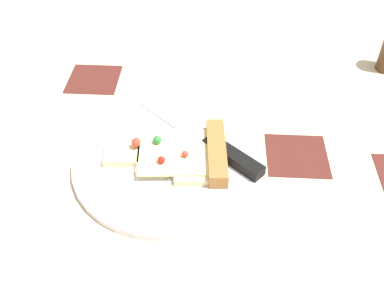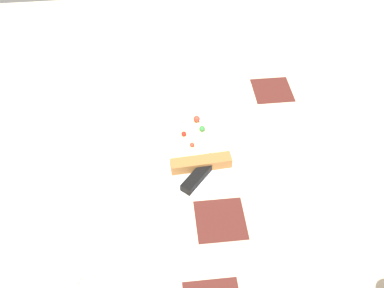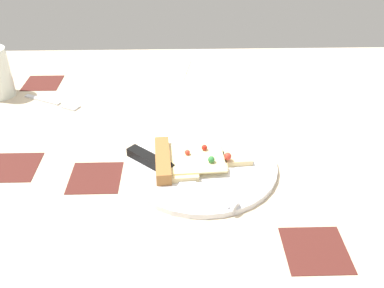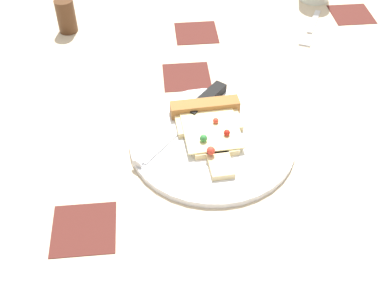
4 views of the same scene
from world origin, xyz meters
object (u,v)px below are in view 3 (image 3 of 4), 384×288
at_px(knife, 169,171).
at_px(fork, 54,102).
at_px(pizza_slice, 188,160).
at_px(plate, 202,165).
at_px(napkin, 163,69).

distance_m(knife, fork, 0.40).
height_order(pizza_slice, knife, pizza_slice).
relative_size(plate, fork, 1.89).
bearing_deg(knife, pizza_slice, 171.49).
xyz_separation_m(pizza_slice, fork, (-0.31, 0.26, -0.01)).
height_order(pizza_slice, napkin, pizza_slice).
xyz_separation_m(knife, fork, (-0.27, 0.29, -0.01)).
xyz_separation_m(plate, knife, (-0.06, -0.03, 0.01)).
distance_m(fork, napkin, 0.31).
xyz_separation_m(plate, pizza_slice, (-0.03, -0.00, 0.01)).
xyz_separation_m(pizza_slice, napkin, (-0.06, 0.45, -0.02)).
distance_m(plate, pizza_slice, 0.03).
relative_size(pizza_slice, napkin, 1.38).
relative_size(fork, napkin, 1.11).
relative_size(knife, napkin, 1.49).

